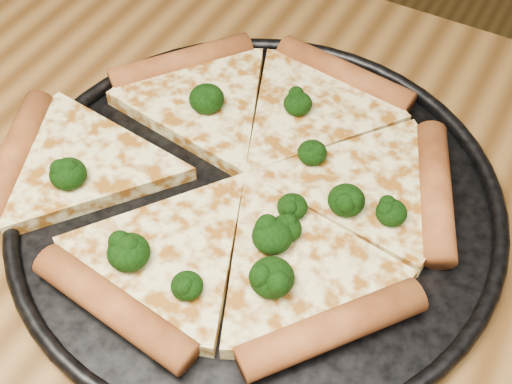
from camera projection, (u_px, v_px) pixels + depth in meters
The scene contains 4 objects.
dining_table at pixel (126, 356), 0.59m from camera, with size 1.20×0.90×0.75m.
pizza_pan at pixel (256, 198), 0.57m from camera, with size 0.40×0.40×0.02m.
pizza at pixel (237, 174), 0.57m from camera, with size 0.40×0.35×0.03m.
broccoli_florets at pixel (242, 200), 0.54m from camera, with size 0.27×0.23×0.02m.
Camera 1 is at (0.23, -0.18, 1.20)m, focal length 49.00 mm.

